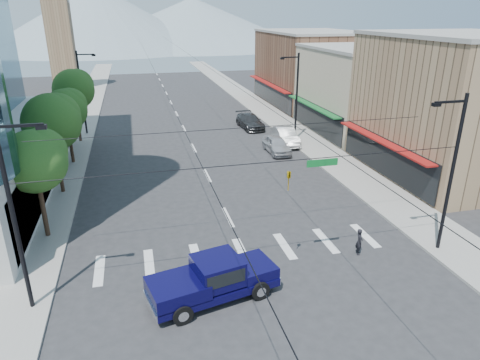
{
  "coord_description": "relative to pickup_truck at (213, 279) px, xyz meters",
  "views": [
    {
      "loc": [
        -5.43,
        -19.04,
        12.79
      ],
      "look_at": [
        0.57,
        5.0,
        3.0
      ],
      "focal_mm": 32.0,
      "sensor_mm": 36.0,
      "label": 1
    }
  ],
  "objects": [
    {
      "name": "parked_car_far",
      "position": [
        10.16,
        30.55,
        -0.29
      ],
      "size": [
        2.59,
        5.65,
        1.6
      ],
      "primitive_type": "imported",
      "rotation": [
        0.0,
        0.0,
        0.06
      ],
      "color": "#303033",
      "rests_on": "ground"
    },
    {
      "name": "lamp_pole_nw",
      "position": [
        -8.1,
        32.26,
        3.85
      ],
      "size": [
        2.0,
        0.25,
        9.0
      ],
      "color": "black",
      "rests_on": "ground"
    },
    {
      "name": "ground",
      "position": [
        2.56,
        2.26,
        -1.09
      ],
      "size": [
        160.0,
        160.0,
        0.0
      ],
      "primitive_type": "plane",
      "color": "#28282B",
      "rests_on": "ground"
    },
    {
      "name": "pickup_truck",
      "position": [
        0.0,
        0.0,
        0.0
      ],
      "size": [
        6.52,
        3.5,
        2.1
      ],
      "rotation": [
        0.0,
        0.0,
        0.22
      ],
      "color": "#0A083B",
      "rests_on": "ground"
    },
    {
      "name": "signal_rig",
      "position": [
        2.75,
        1.26,
        3.55
      ],
      "size": [
        21.8,
        0.2,
        9.0
      ],
      "color": "black",
      "rests_on": "ground"
    },
    {
      "name": "clock_tower",
      "position": [
        -13.94,
        64.26,
        9.55
      ],
      "size": [
        4.8,
        4.8,
        20.4
      ],
      "color": "#8C6B4C",
      "rests_on": "ground"
    },
    {
      "name": "sidewalk_left",
      "position": [
        -9.44,
        42.26,
        -1.02
      ],
      "size": [
        4.0,
        120.0,
        0.15
      ],
      "primitive_type": "cube",
      "color": "gray",
      "rests_on": "ground"
    },
    {
      "name": "shop_mid",
      "position": [
        22.56,
        26.26,
        3.41
      ],
      "size": [
        12.0,
        14.0,
        9.0
      ],
      "primitive_type": "cube",
      "color": "tan",
      "rests_on": "ground"
    },
    {
      "name": "shop_near",
      "position": [
        22.56,
        12.26,
        4.41
      ],
      "size": [
        12.0,
        14.0,
        11.0
      ],
      "primitive_type": "cube",
      "color": "#8C6B4C",
      "rests_on": "ground"
    },
    {
      "name": "tree_near",
      "position": [
        -8.51,
        8.36,
        3.9
      ],
      "size": [
        3.65,
        3.64,
        6.71
      ],
      "color": "black",
      "rests_on": "ground"
    },
    {
      "name": "pedestrian",
      "position": [
        8.72,
        1.97,
        -0.31
      ],
      "size": [
        0.55,
        0.67,
        1.56
      ],
      "primitive_type": "imported",
      "rotation": [
        0.0,
        0.0,
        1.2
      ],
      "color": "black",
      "rests_on": "ground"
    },
    {
      "name": "shop_far",
      "position": [
        22.56,
        42.26,
        3.91
      ],
      "size": [
        12.0,
        18.0,
        10.0
      ],
      "primitive_type": "cube",
      "color": "brown",
      "rests_on": "ground"
    },
    {
      "name": "tree_midfar",
      "position": [
        -8.51,
        22.36,
        3.9
      ],
      "size": [
        3.65,
        3.64,
        6.71
      ],
      "color": "black",
      "rests_on": "ground"
    },
    {
      "name": "mountain_left",
      "position": [
        -12.44,
        152.26,
        9.91
      ],
      "size": [
        80.0,
        80.0,
        22.0
      ],
      "primitive_type": "cone",
      "color": "gray",
      "rests_on": "ground"
    },
    {
      "name": "mountain_right",
      "position": [
        22.56,
        162.26,
        7.91
      ],
      "size": [
        90.0,
        90.0,
        18.0
      ],
      "primitive_type": "cone",
      "color": "gray",
      "rests_on": "ground"
    },
    {
      "name": "sidewalk_right",
      "position": [
        14.56,
        42.26,
        -1.02
      ],
      "size": [
        4.0,
        120.0,
        0.15
      ],
      "primitive_type": "cube",
      "color": "gray",
      "rests_on": "ground"
    },
    {
      "name": "parked_car_mid",
      "position": [
        11.96,
        23.28,
        -0.24
      ],
      "size": [
        2.06,
        5.26,
        1.7
      ],
      "primitive_type": "imported",
      "rotation": [
        0.0,
        0.0,
        -0.05
      ],
      "color": "silver",
      "rests_on": "ground"
    },
    {
      "name": "tree_midnear",
      "position": [
        -8.51,
        15.36,
        4.5
      ],
      "size": [
        4.09,
        4.09,
        7.52
      ],
      "color": "black",
      "rests_on": "ground"
    },
    {
      "name": "tree_far",
      "position": [
        -8.51,
        29.36,
        4.5
      ],
      "size": [
        4.09,
        4.09,
        7.52
      ],
      "color": "black",
      "rests_on": "ground"
    },
    {
      "name": "lamp_pole_ne",
      "position": [
        13.23,
        24.26,
        3.85
      ],
      "size": [
        2.0,
        0.25,
        9.0
      ],
      "color": "black",
      "rests_on": "ground"
    },
    {
      "name": "parked_car_near",
      "position": [
        10.16,
        20.83,
        -0.3
      ],
      "size": [
        1.89,
        4.69,
        1.6
      ],
      "primitive_type": "imported",
      "rotation": [
        0.0,
        0.0,
        -0.0
      ],
      "color": "#B5B5BA",
      "rests_on": "ground"
    }
  ]
}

